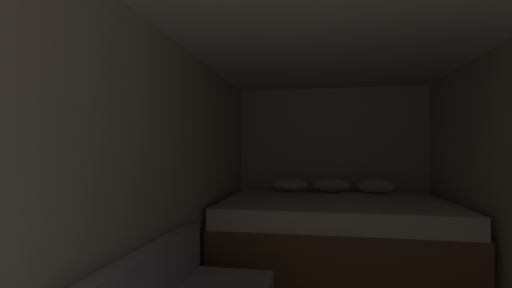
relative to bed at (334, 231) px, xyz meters
The scene contains 4 objects.
wall_back 1.16m from the bed, 90.00° to the left, with size 2.63×0.05×2.11m, color beige.
wall_left 2.14m from the bed, 129.44° to the right, with size 0.05×4.95×2.11m, color beige.
ceiling_slab 2.36m from the bed, 90.00° to the right, with size 2.63×4.95×0.05m, color white.
bed is the anchor object (origin of this frame).
Camera 1 is at (-0.17, -0.51, 1.26)m, focal length 24.45 mm.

